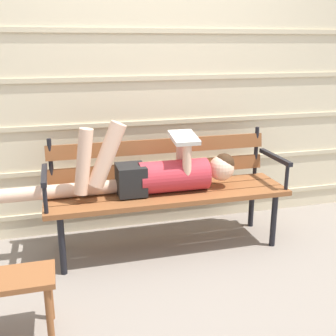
% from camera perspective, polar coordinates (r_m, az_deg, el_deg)
% --- Properties ---
extents(ground_plane, '(12.00, 12.00, 0.00)m').
position_cam_1_polar(ground_plane, '(3.13, 0.61, -11.75)').
color(ground_plane, gray).
extents(house_siding, '(5.14, 0.08, 2.46)m').
position_cam_1_polar(house_siding, '(3.36, -2.25, 12.26)').
color(house_siding, beige).
rests_on(house_siding, ground).
extents(park_bench, '(1.77, 0.50, 0.84)m').
position_cam_1_polar(park_bench, '(3.11, -0.34, -2.16)').
color(park_bench, brown).
rests_on(park_bench, ground).
extents(reclining_person, '(1.72, 0.25, 0.56)m').
position_cam_1_polar(reclining_person, '(2.98, -2.11, -0.69)').
color(reclining_person, '#B72D38').
extents(footstool, '(0.43, 0.26, 0.36)m').
position_cam_1_polar(footstool, '(2.36, -20.44, -15.34)').
color(footstool, brown).
rests_on(footstool, ground).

